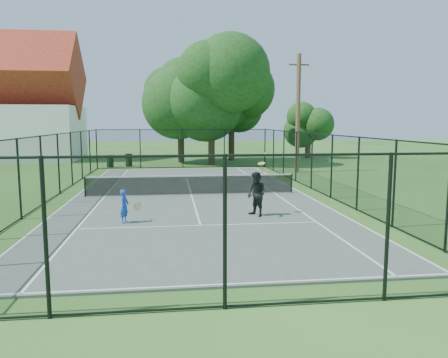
{
  "coord_description": "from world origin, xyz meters",
  "views": [
    {
      "loc": [
        -1.01,
        -20.96,
        3.6
      ],
      "look_at": [
        1.23,
        -3.0,
        1.2
      ],
      "focal_mm": 35.0,
      "sensor_mm": 36.0,
      "label": 1
    }
  ],
  "objects": [
    {
      "name": "player_black",
      "position": [
        2.19,
        -5.14,
        0.9
      ],
      "size": [
        0.96,
        1.02,
        2.36
      ],
      "color": "black",
      "rests_on": "tennis_court"
    },
    {
      "name": "utility_pole",
      "position": [
        7.94,
        9.0,
        4.17
      ],
      "size": [
        1.4,
        0.3,
        8.21
      ],
      "color": "#4C3823",
      "rests_on": "ground"
    },
    {
      "name": "tree_near_left",
      "position": [
        -0.02,
        17.67,
        4.94
      ],
      "size": [
        6.16,
        6.16,
        8.03
      ],
      "color": "#332114",
      "rests_on": "ground"
    },
    {
      "name": "tree_near_mid",
      "position": [
        2.47,
        15.38,
        5.56
      ],
      "size": [
        6.9,
        6.9,
        9.03
      ],
      "color": "#332114",
      "rests_on": "ground"
    },
    {
      "name": "tennis_court",
      "position": [
        0.0,
        0.0,
        0.03
      ],
      "size": [
        11.0,
        24.0,
        0.06
      ],
      "primitive_type": "cube",
      "color": "#4F5D57",
      "rests_on": "ground"
    },
    {
      "name": "trash_bin_right",
      "position": [
        -4.27,
        14.52,
        0.52
      ],
      "size": [
        0.58,
        0.58,
        1.03
      ],
      "color": "black",
      "rests_on": "ground"
    },
    {
      "name": "tree_far_right",
      "position": [
        12.58,
        20.89,
        3.08
      ],
      "size": [
        3.78,
        3.78,
        4.99
      ],
      "color": "#332114",
      "rests_on": "ground"
    },
    {
      "name": "ground",
      "position": [
        0.0,
        0.0,
        0.0
      ],
      "size": [
        120.0,
        120.0,
        0.0
      ],
      "primitive_type": "plane",
      "color": "#315C1F"
    },
    {
      "name": "tree_near_right",
      "position": [
        4.7,
        19.22,
        5.02
      ],
      "size": [
        5.73,
        5.73,
        7.91
      ],
      "color": "#332114",
      "rests_on": "ground"
    },
    {
      "name": "player_blue",
      "position": [
        -2.61,
        -5.63,
        0.65
      ],
      "size": [
        0.79,
        0.5,
        1.17
      ],
      "color": "blue",
      "rests_on": "tennis_court"
    },
    {
      "name": "tennis_net",
      "position": [
        0.0,
        0.0,
        0.58
      ],
      "size": [
        10.08,
        0.08,
        0.95
      ],
      "color": "black",
      "rests_on": "tennis_court"
    },
    {
      "name": "fence",
      "position": [
        0.0,
        0.0,
        1.5
      ],
      "size": [
        13.1,
        26.1,
        3.0
      ],
      "color": "black",
      "rests_on": "ground"
    },
    {
      "name": "trash_bin_left",
      "position": [
        -5.69,
        14.15,
        0.48
      ],
      "size": [
        0.58,
        0.58,
        0.96
      ],
      "color": "black",
      "rests_on": "ground"
    }
  ]
}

